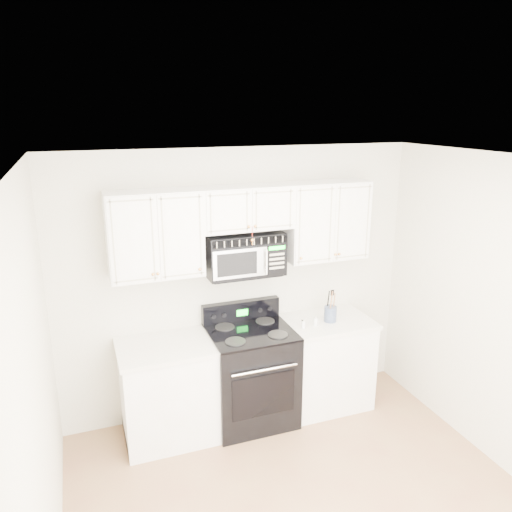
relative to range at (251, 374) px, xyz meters
name	(u,v)px	position (x,y,z in m)	size (l,w,h in m)	color
room	(324,366)	(0.01, -1.42, 0.82)	(3.51, 3.51, 2.61)	olive
base_cabinet_left	(169,394)	(-0.79, 0.02, -0.06)	(0.86, 0.65, 0.92)	silver
base_cabinet_right	(325,364)	(0.81, 0.02, -0.06)	(0.86, 0.65, 0.92)	silver
range	(251,374)	(0.00, 0.00, 0.00)	(0.78, 0.71, 1.13)	black
upper_cabinets	(245,223)	(0.01, 0.16, 1.45)	(2.44, 0.37, 0.75)	silver
microwave	(244,254)	(-0.01, 0.14, 1.16)	(0.71, 0.41, 0.39)	black
utensil_crock	(330,313)	(0.82, -0.03, 0.52)	(0.12, 0.12, 0.33)	#4D5F75
shaker_salt	(303,323)	(0.50, -0.08, 0.48)	(0.04, 0.04, 0.09)	silver
shaker_pepper	(316,321)	(0.64, -0.07, 0.48)	(0.04, 0.04, 0.10)	silver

